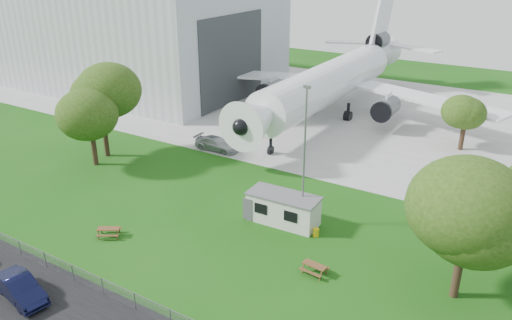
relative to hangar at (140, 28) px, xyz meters
The scene contains 18 objects.
ground 53.16m from the hangar, 43.47° to the right, with size 160.00×160.00×0.00m, color #235D15.
asphalt_strip 62.70m from the hangar, 52.23° to the right, with size 120.00×8.00×0.02m, color black.
concrete_apron 39.17m from the hangar, ahead, with size 120.00×46.00×0.03m, color #B7B7B2.
hangar is the anchor object (origin of this frame).
airliner 36.21m from the hangar, ahead, with size 46.36×47.73×17.69m.
site_cabin 54.71m from the hangar, 34.27° to the right, with size 6.80×2.94×2.62m.
picnic_west 53.12m from the hangar, 49.90° to the right, with size 1.80×1.50×0.76m, color brown, non-canonical shape.
picnic_east 62.38m from the hangar, 35.48° to the right, with size 1.80×1.50×0.76m, color brown, non-canonical shape.
fence 60.00m from the hangar, 50.15° to the right, with size 58.00×0.04×1.30m, color gray.
lamp_mast 55.06m from the hangar, 32.84° to the right, with size 0.16×0.16×12.00m, color slate.
tree_west_big 34.41m from the hangar, 53.72° to the right, with size 7.28×7.28×10.68m.
tree_west_small 37.04m from the hangar, 54.93° to the right, with size 6.59×6.59×8.72m.
tree_east_front 68.07m from the hangar, 29.16° to the right, with size 7.71×7.71×10.34m.
tree_far_apron 54.74m from the hangar, ahead, with size 5.19×5.19×7.08m.
car_centre_sedan 60.35m from the hangar, 54.57° to the right, with size 1.72×4.92×1.62m, color black.
car_ne_hatch 61.01m from the hangar, 23.43° to the right, with size 1.61×4.01×1.37m, color maroon.
car_ne_sedan 63.29m from the hangar, 20.51° to the right, with size 1.49×4.28×1.41m, color black.
car_apron_van 36.93m from the hangar, 33.40° to the right, with size 2.18×5.37×1.56m, color #ACAEB3.
Camera 1 is at (24.46, -27.76, 21.68)m, focal length 35.00 mm.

